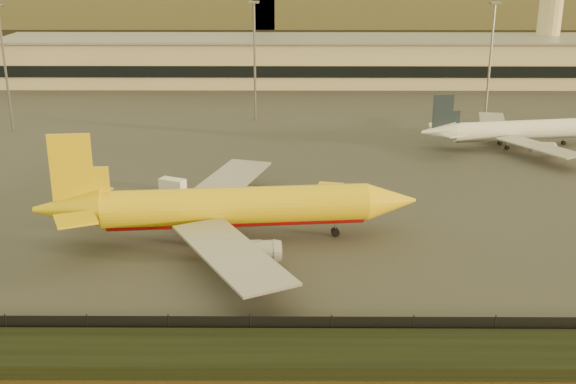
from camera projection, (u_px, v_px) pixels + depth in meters
name	position (u px, v px, depth m)	size (l,w,h in m)	color
ground	(308.00, 280.00, 83.41)	(900.00, 900.00, 0.00)	black
embankment	(312.00, 354.00, 67.10)	(320.00, 7.00, 1.40)	black
tarmac	(300.00, 106.00, 173.24)	(320.00, 220.00, 0.20)	#2D2D2D
perimeter_fence	(311.00, 326.00, 70.69)	(300.00, 0.05, 2.20)	black
terminal_building	(247.00, 61.00, 200.22)	(202.00, 25.00, 12.60)	tan
control_tower	(551.00, 2.00, 199.90)	(11.20, 11.20, 35.50)	tan
apron_light_masts	(374.00, 52.00, 149.17)	(152.20, 12.20, 25.40)	slate
dhl_cargo_jet	(229.00, 208.00, 92.92)	(49.34, 48.08, 14.73)	#DFB90B
white_narrowbody_jet	(515.00, 131.00, 136.62)	(36.82, 35.53, 10.60)	white
gse_vehicle_yellow	(331.00, 189.00, 111.13)	(3.87, 1.74, 1.74)	#DFB90B
gse_vehicle_white	(173.00, 184.00, 113.18)	(4.08, 1.83, 1.83)	white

